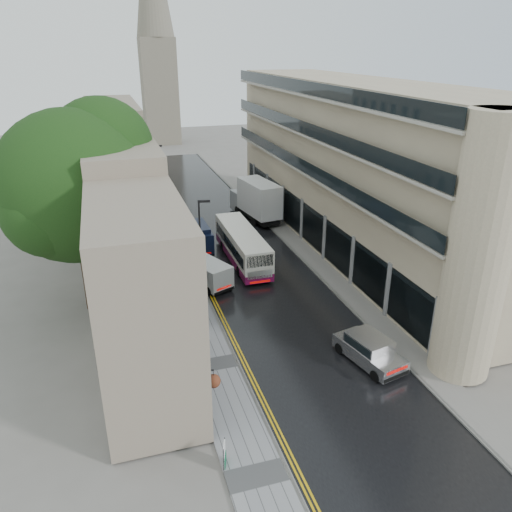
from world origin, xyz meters
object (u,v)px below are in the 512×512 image
tree_near (77,212)px  cream_bus (239,260)px  lamp_post_far (157,185)px  tree_far (85,176)px  white_lorry (254,206)px  pedestrian (196,301)px  white_van (209,283)px  lamp_post_near (201,251)px  navy_van (191,244)px  estate_sign (224,455)px  silver_hatchback (376,368)px

tree_near → cream_bus: 12.57m
tree_near → lamp_post_far: tree_near is taller
tree_far → white_lorry: (15.39, -0.15, -4.13)m
pedestrian → tree_near: bearing=-26.9°
cream_bus → pedestrian: bearing=-131.6°
tree_far → cream_bus: size_ratio=1.25×
pedestrian → lamp_post_far: (-0.07, 19.36, 3.03)m
white_van → lamp_post_far: (-1.45, 17.02, 2.95)m
tree_near → lamp_post_far: (6.75, 16.45, -2.98)m
white_van → lamp_post_far: lamp_post_far is taller
lamp_post_near → lamp_post_far: bearing=106.1°
white_lorry → pedestrian: (-8.87, -15.76, -1.16)m
lamp_post_near → lamp_post_far: lamp_post_far is taller
navy_van → lamp_post_near: (-0.55, -7.73, 2.44)m
lamp_post_far → white_van: bearing=-105.6°
lamp_post_near → navy_van: bearing=99.1°
tree_far → navy_van: (7.90, -6.29, -4.95)m
tree_near → lamp_post_near: tree_near is taller
white_lorry → pedestrian: white_lorry is taller
tree_far → pedestrian: 17.98m
pedestrian → estate_sign: size_ratio=1.47×
white_van → navy_van: bearing=66.5°
silver_hatchback → lamp_post_near: lamp_post_near is taller
lamp_post_far → pedestrian: bearing=-110.2°
silver_hatchback → navy_van: size_ratio=0.89×
navy_van → lamp_post_near: size_ratio=0.68×
navy_van → lamp_post_near: bearing=-94.6°
silver_hatchback → estate_sign: silver_hatchback is taller
silver_hatchback → lamp_post_far: 30.70m
tree_near → navy_van: bearing=39.3°
white_van → pedestrian: size_ratio=2.69×
pedestrian → lamp_post_near: bearing=-117.7°
lamp_post_near → estate_sign: lamp_post_near is taller
cream_bus → pedestrian: 6.44m
white_lorry → lamp_post_far: bearing=149.2°
lamp_post_near → lamp_post_far: (-0.90, 17.48, 0.25)m
tree_near → white_lorry: 20.85m
cream_bus → white_lorry: bearing=67.7°
tree_far → estate_sign: 30.39m
tree_near → estate_sign: size_ratio=12.48×
silver_hatchback → tree_near: bearing=125.6°
white_van → lamp_post_near: size_ratio=0.61×
silver_hatchback → estate_sign: 9.81m
tree_near → white_van: size_ratio=3.15×
cream_bus → lamp_post_far: size_ratio=1.30×
cream_bus → silver_hatchback: cream_bus is taller
white_lorry → lamp_post_far: lamp_post_far is taller
silver_hatchback → tree_far: bearing=106.2°
cream_bus → white_lorry: size_ratio=1.26×
navy_van → lamp_post_far: (-1.45, 9.74, 2.69)m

